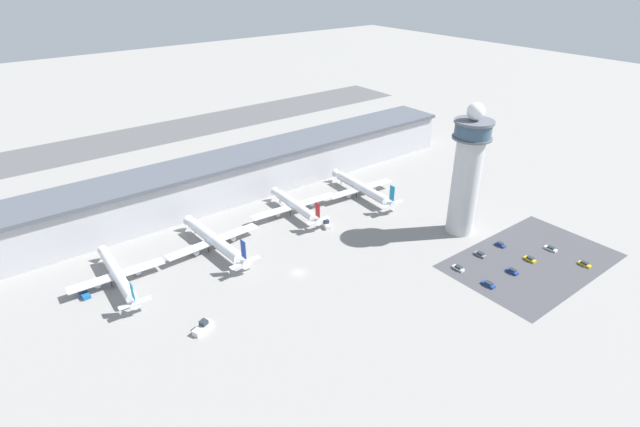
{
  "coord_description": "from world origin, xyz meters",
  "views": [
    {
      "loc": [
        -83.51,
        -121.29,
        100.2
      ],
      "look_at": [
        25.85,
        20.84,
        6.88
      ],
      "focal_mm": 28.0,
      "sensor_mm": 36.0,
      "label": 1
    }
  ],
  "objects_px": {
    "service_truck_fuel": "(325,223)",
    "car_navy_sedan": "(551,249)",
    "service_truck_catering": "(203,327)",
    "service_truck_baggage": "(84,294)",
    "airplane_gate_delta": "(362,188)",
    "car_blue_compact": "(480,254)",
    "airplane_gate_bravo": "(215,241)",
    "airplane_gate_alpha": "(118,275)",
    "car_red_hatchback": "(458,268)",
    "airplane_gate_charlie": "(295,206)",
    "car_yellow_taxi": "(530,259)",
    "car_grey_coupe": "(585,264)",
    "control_tower": "(467,171)",
    "car_maroon_suv": "(512,271)",
    "car_silver_sedan": "(500,245)",
    "car_green_van": "(488,284)"
  },
  "relations": [
    {
      "from": "service_truck_fuel",
      "to": "car_navy_sedan",
      "type": "height_order",
      "value": "service_truck_fuel"
    },
    {
      "from": "service_truck_catering",
      "to": "service_truck_baggage",
      "type": "xyz_separation_m",
      "value": [
        -23.6,
        39.51,
        -0.25
      ]
    },
    {
      "from": "airplane_gate_delta",
      "to": "car_blue_compact",
      "type": "xyz_separation_m",
      "value": [
        0.45,
        -65.87,
        -3.54
      ]
    },
    {
      "from": "service_truck_fuel",
      "to": "airplane_gate_bravo",
      "type": "bearing_deg",
      "value": 166.59
    },
    {
      "from": "airplane_gate_alpha",
      "to": "car_navy_sedan",
      "type": "xyz_separation_m",
      "value": [
        137.97,
        -77.58,
        -3.36
      ]
    },
    {
      "from": "airplane_gate_delta",
      "to": "airplane_gate_bravo",
      "type": "bearing_deg",
      "value": -178.84
    },
    {
      "from": "car_navy_sedan",
      "to": "car_red_hatchback",
      "type": "distance_m",
      "value": 40.86
    },
    {
      "from": "airplane_gate_charlie",
      "to": "car_yellow_taxi",
      "type": "height_order",
      "value": "airplane_gate_charlie"
    },
    {
      "from": "car_yellow_taxi",
      "to": "service_truck_baggage",
      "type": "bearing_deg",
      "value": 150.27
    },
    {
      "from": "car_grey_coupe",
      "to": "control_tower",
      "type": "bearing_deg",
      "value": 109.55
    },
    {
      "from": "airplane_gate_alpha",
      "to": "car_yellow_taxi",
      "type": "bearing_deg",
      "value": -31.66
    },
    {
      "from": "car_maroon_suv",
      "to": "car_red_hatchback",
      "type": "distance_m",
      "value": 18.7
    },
    {
      "from": "airplane_gate_charlie",
      "to": "service_truck_baggage",
      "type": "xyz_separation_m",
      "value": [
        -88.91,
        -5.24,
        -3.32
      ]
    },
    {
      "from": "service_truck_catering",
      "to": "car_silver_sedan",
      "type": "xyz_separation_m",
      "value": [
        112.83,
        -25.34,
        -0.53
      ]
    },
    {
      "from": "car_green_van",
      "to": "car_silver_sedan",
      "type": "xyz_separation_m",
      "value": [
        25.75,
        13.1,
        0.01
      ]
    },
    {
      "from": "airplane_gate_delta",
      "to": "car_red_hatchback",
      "type": "relative_size",
      "value": 9.78
    },
    {
      "from": "airplane_gate_charlie",
      "to": "car_green_van",
      "type": "bearing_deg",
      "value": -75.34
    },
    {
      "from": "airplane_gate_charlie",
      "to": "car_blue_compact",
      "type": "xyz_separation_m",
      "value": [
        35.45,
        -69.73,
        -3.61
      ]
    },
    {
      "from": "airplane_gate_alpha",
      "to": "airplane_gate_delta",
      "type": "distance_m",
      "value": 112.64
    },
    {
      "from": "airplane_gate_delta",
      "to": "car_silver_sedan",
      "type": "bearing_deg",
      "value": -79.29
    },
    {
      "from": "service_truck_baggage",
      "to": "car_navy_sedan",
      "type": "bearing_deg",
      "value": -27.69
    },
    {
      "from": "control_tower",
      "to": "airplane_gate_delta",
      "type": "relative_size",
      "value": 1.21
    },
    {
      "from": "airplane_gate_charlie",
      "to": "car_grey_coupe",
      "type": "relative_size",
      "value": 9.05
    },
    {
      "from": "service_truck_baggage",
      "to": "car_maroon_suv",
      "type": "height_order",
      "value": "service_truck_baggage"
    },
    {
      "from": "car_green_van",
      "to": "car_yellow_taxi",
      "type": "relative_size",
      "value": 1.07
    },
    {
      "from": "service_truck_catering",
      "to": "airplane_gate_alpha",
      "type": "bearing_deg",
      "value": 107.63
    },
    {
      "from": "airplane_gate_charlie",
      "to": "car_maroon_suv",
      "type": "height_order",
      "value": "airplane_gate_charlie"
    },
    {
      "from": "airplane_gate_alpha",
      "to": "car_grey_coupe",
      "type": "bearing_deg",
      "value": -33.45
    },
    {
      "from": "airplane_gate_bravo",
      "to": "car_silver_sedan",
      "type": "xyz_separation_m",
      "value": [
        88.59,
        -64.7,
        -3.43
      ]
    },
    {
      "from": "airplane_gate_delta",
      "to": "car_maroon_suv",
      "type": "xyz_separation_m",
      "value": [
        0.04,
        -79.78,
        -3.49
      ]
    },
    {
      "from": "airplane_gate_delta",
      "to": "service_truck_fuel",
      "type": "xyz_separation_m",
      "value": [
        -31.21,
        -12.23,
        -3.0
      ]
    },
    {
      "from": "service_truck_fuel",
      "to": "car_maroon_suv",
      "type": "height_order",
      "value": "service_truck_fuel"
    },
    {
      "from": "airplane_gate_alpha",
      "to": "car_silver_sedan",
      "type": "xyz_separation_m",
      "value": [
        125.15,
        -64.11,
        -3.31
      ]
    },
    {
      "from": "service_truck_catering",
      "to": "car_blue_compact",
      "type": "xyz_separation_m",
      "value": [
        100.75,
        -24.97,
        -0.55
      ]
    },
    {
      "from": "control_tower",
      "to": "car_yellow_taxi",
      "type": "bearing_deg",
      "value": -84.49
    },
    {
      "from": "service_truck_baggage",
      "to": "airplane_gate_charlie",
      "type": "bearing_deg",
      "value": 3.38
    },
    {
      "from": "service_truck_fuel",
      "to": "service_truck_baggage",
      "type": "height_order",
      "value": "service_truck_fuel"
    },
    {
      "from": "car_grey_coupe",
      "to": "service_truck_catering",
      "type": "bearing_deg",
      "value": 157.41
    },
    {
      "from": "control_tower",
      "to": "airplane_gate_charlie",
      "type": "relative_size",
      "value": 1.29
    },
    {
      "from": "airplane_gate_delta",
      "to": "car_grey_coupe",
      "type": "distance_m",
      "value": 96.38
    },
    {
      "from": "airplane_gate_bravo",
      "to": "service_truck_fuel",
      "type": "xyz_separation_m",
      "value": [
        44.86,
        -10.69,
        -2.91
      ]
    },
    {
      "from": "car_yellow_taxi",
      "to": "car_maroon_suv",
      "type": "bearing_deg",
      "value": -176.81
    },
    {
      "from": "car_red_hatchback",
      "to": "car_blue_compact",
      "type": "relative_size",
      "value": 0.97
    },
    {
      "from": "car_green_van",
      "to": "car_yellow_taxi",
      "type": "distance_m",
      "value": 25.41
    },
    {
      "from": "service_truck_fuel",
      "to": "car_green_van",
      "type": "relative_size",
      "value": 1.78
    },
    {
      "from": "car_grey_coupe",
      "to": "car_silver_sedan",
      "type": "bearing_deg",
      "value": 114.92
    },
    {
      "from": "service_truck_catering",
      "to": "car_grey_coupe",
      "type": "bearing_deg",
      "value": -22.59
    },
    {
      "from": "airplane_gate_alpha",
      "to": "service_truck_catering",
      "type": "height_order",
      "value": "airplane_gate_alpha"
    },
    {
      "from": "car_green_van",
      "to": "airplane_gate_charlie",
      "type": "bearing_deg",
      "value": 104.66
    },
    {
      "from": "airplane_gate_bravo",
      "to": "car_navy_sedan",
      "type": "distance_m",
      "value": 128.09
    }
  ]
}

